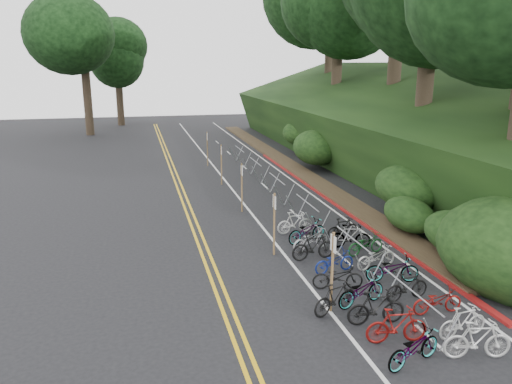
{
  "coord_description": "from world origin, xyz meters",
  "views": [
    {
      "loc": [
        -4.41,
        -12.65,
        7.3
      ],
      "look_at": [
        1.05,
        9.84,
        1.3
      ],
      "focal_mm": 35.0,
      "sensor_mm": 36.0,
      "label": 1
    }
  ],
  "objects": [
    {
      "name": "road_markings",
      "position": [
        0.63,
        10.1,
        0.0
      ],
      "size": [
        7.47,
        80.0,
        0.01
      ],
      "color": "gold",
      "rests_on": "ground"
    },
    {
      "name": "signpost_near",
      "position": [
        1.03,
        0.17,
        1.44
      ],
      "size": [
        0.08,
        0.4,
        2.52
      ],
      "color": "brown",
      "rests_on": "ground"
    },
    {
      "name": "bike_front",
      "position": [
        1.12,
        0.02,
        0.5
      ],
      "size": [
        1.02,
        1.72,
        1.0
      ],
      "primitive_type": "imported",
      "rotation": [
        0.0,
        0.0,
        1.93
      ],
      "color": "black",
      "rests_on": "ground"
    },
    {
      "name": "bike_valet",
      "position": [
        2.86,
        1.92,
        0.48
      ],
      "size": [
        3.2,
        12.05,
        1.05
      ],
      "color": "slate",
      "rests_on": "ground"
    },
    {
      "name": "bike_rack_front",
      "position": [
        2.94,
        -1.08,
        0.8
      ],
      "size": [
        1.09,
        3.19,
        1.07
      ],
      "color": "gray",
      "rests_on": "ground"
    },
    {
      "name": "embankment",
      "position": [
        12.96,
        19.04,
        2.57
      ],
      "size": [
        14.3,
        48.14,
        9.11
      ],
      "color": "black",
      "rests_on": "ground"
    },
    {
      "name": "red_curb",
      "position": [
        5.7,
        12.0,
        0.05
      ],
      "size": [
        0.25,
        28.0,
        0.1
      ],
      "primitive_type": "cube",
      "color": "maroon",
      "rests_on": "ground"
    },
    {
      "name": "signposts_rest",
      "position": [
        0.6,
        14.0,
        1.43
      ],
      "size": [
        0.08,
        18.4,
        2.5
      ],
      "color": "brown",
      "rests_on": "ground"
    },
    {
      "name": "ground",
      "position": [
        0.0,
        0.0,
        0.0
      ],
      "size": [
        120.0,
        120.0,
        0.0
      ],
      "primitive_type": "plane",
      "color": "black",
      "rests_on": "ground"
    },
    {
      "name": "bike_racks_rest",
      "position": [
        3.0,
        13.0,
        0.85
      ],
      "size": [
        1.14,
        23.0,
        1.17
      ],
      "color": "gray",
      "rests_on": "ground"
    }
  ]
}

